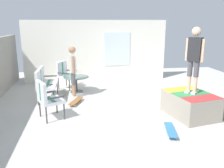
{
  "coord_description": "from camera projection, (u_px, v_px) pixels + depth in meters",
  "views": [
    {
      "loc": [
        -6.28,
        1.24,
        2.47
      ],
      "look_at": [
        0.39,
        0.29,
        0.7
      ],
      "focal_mm": 37.97,
      "sensor_mm": 36.0,
      "label": 1
    }
  ],
  "objects": [
    {
      "name": "ground_plane",
      "position": [
        124.0,
        112.0,
        6.82
      ],
      "size": [
        12.0,
        12.0,
        0.1
      ],
      "primitive_type": "cube",
      "color": "beige"
    },
    {
      "name": "house_facade",
      "position": [
        96.0,
        51.0,
        10.06
      ],
      "size": [
        0.23,
        6.0,
        2.55
      ],
      "color": "white",
      "rests_on": "ground_plane"
    },
    {
      "name": "skate_ramp",
      "position": [
        191.0,
        104.0,
        6.37
      ],
      "size": [
        1.66,
        2.09,
        0.64
      ],
      "color": "gray",
      "rests_on": "ground_plane"
    },
    {
      "name": "patio_bench",
      "position": [
        44.0,
        81.0,
        7.68
      ],
      "size": [
        1.26,
        0.57,
        1.02
      ],
      "color": "#38383D",
      "rests_on": "ground_plane"
    },
    {
      "name": "patio_chair_near_house",
      "position": [
        65.0,
        72.0,
        9.01
      ],
      "size": [
        0.81,
        0.78,
        1.02
      ],
      "color": "#38383D",
      "rests_on": "ground_plane"
    },
    {
      "name": "patio_chair_by_wall",
      "position": [
        47.0,
        97.0,
        6.08
      ],
      "size": [
        0.8,
        0.76,
        1.02
      ],
      "color": "#38383D",
      "rests_on": "ground_plane"
    },
    {
      "name": "patio_table",
      "position": [
        76.0,
        81.0,
        8.51
      ],
      "size": [
        0.9,
        0.9,
        0.57
      ],
      "color": "#38383D",
      "rests_on": "ground_plane"
    },
    {
      "name": "person_watching",
      "position": [
        73.0,
        68.0,
        7.8
      ],
      "size": [
        0.48,
        0.28,
        1.71
      ],
      "color": "silver",
      "rests_on": "ground_plane"
    },
    {
      "name": "person_skater",
      "position": [
        194.0,
        55.0,
        6.04
      ],
      "size": [
        0.37,
        0.37,
        1.72
      ],
      "color": "silver",
      "rests_on": "skate_ramp"
    },
    {
      "name": "skateboard_by_bench",
      "position": [
        76.0,
        101.0,
        7.38
      ],
      "size": [
        0.82,
        0.48,
        0.1
      ],
      "color": "brown",
      "rests_on": "ground_plane"
    },
    {
      "name": "skateboard_spare",
      "position": [
        170.0,
        130.0,
        5.41
      ],
      "size": [
        0.82,
        0.37,
        0.1
      ],
      "color": "#3372B2",
      "rests_on": "ground_plane"
    }
  ]
}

